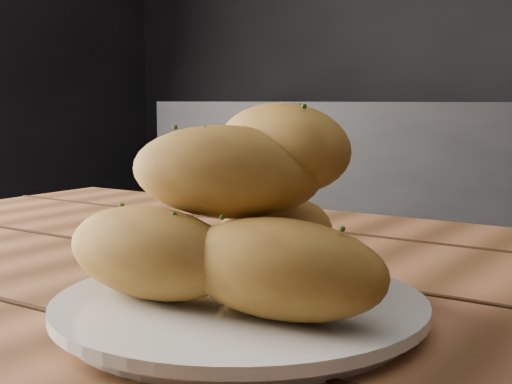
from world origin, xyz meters
name	(u,v)px	position (x,y,z in m)	size (l,w,h in m)	color
plate	(240,309)	(-0.23, 0.18, 0.76)	(0.26, 0.26, 0.02)	silver
bread_rolls	(240,216)	(-0.23, 0.18, 0.82)	(0.25, 0.19, 0.13)	#A57C2E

